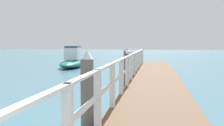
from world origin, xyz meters
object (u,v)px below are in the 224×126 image
object	(u,v)px
seagull_foreground	(128,52)
boat_3	(72,60)
dock_piling_near	(87,95)
dock_piling_far	(126,65)

from	to	relation	value
seagull_foreground	boat_3	distance (m)	12.55
dock_piling_near	dock_piling_far	world-z (taller)	same
dock_piling_near	seagull_foreground	xyz separation A→B (m)	(0.38, 4.73, 0.75)
dock_piling_far	seagull_foreground	bearing A→B (deg)	-81.61
dock_piling_near	dock_piling_far	size ratio (longest dim) A/B	1.00
dock_piling_near	dock_piling_far	distance (m)	7.27
dock_piling_far	seagull_foreground	distance (m)	2.68
dock_piling_near	seagull_foreground	size ratio (longest dim) A/B	4.39
dock_piling_far	boat_3	xyz separation A→B (m)	(-5.70, 8.37, -0.37)
dock_piling_far	boat_3	size ratio (longest dim) A/B	0.37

